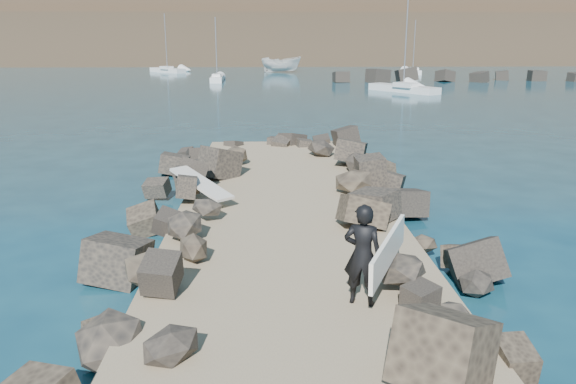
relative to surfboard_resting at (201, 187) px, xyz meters
name	(u,v)px	position (x,y,z in m)	size (l,w,h in m)	color
ground	(287,235)	(2.43, -1.30, -1.04)	(800.00, 800.00, 0.00)	#0F384C
jetty	(290,252)	(2.43, -3.30, -0.74)	(6.00, 26.00, 0.60)	#8C7759
riprap_left	(170,238)	(-0.47, -2.80, -0.54)	(2.60, 22.00, 1.00)	black
riprap_right	(406,235)	(5.33, -2.80, -0.54)	(2.60, 22.00, 1.00)	black
breakwater_secondary	(552,76)	(37.43, 53.70, -0.44)	(52.00, 4.00, 1.20)	black
surfboard_resting	(201,187)	(0.00, 0.00, 0.00)	(0.60, 2.39, 0.08)	beige
boat_imported	(281,64)	(4.34, 72.21, 0.17)	(2.35, 6.26, 2.42)	silver
surfer_with_board	(366,254)	(3.64, -6.61, 0.50)	(1.38, 2.11, 1.86)	black
sailboat_f	(464,63)	(40.15, 93.49, -0.69)	(3.20, 5.11, 6.38)	white
sailboat_e	(167,70)	(-13.14, 72.82, -0.69)	(6.22, 6.42, 8.81)	white
sailboat_d	(413,71)	(23.72, 68.07, -0.69)	(1.87, 6.50, 7.80)	white
sailboat_b	(217,79)	(-4.00, 54.17, -0.69)	(1.53, 6.34, 7.69)	white
sailboat_c	(404,88)	(15.52, 39.76, -0.69)	(5.96, 7.48, 9.45)	white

